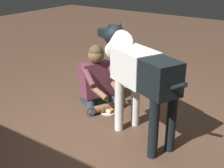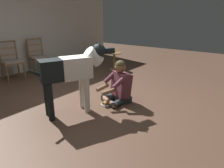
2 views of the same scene
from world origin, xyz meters
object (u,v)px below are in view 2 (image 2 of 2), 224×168
Objects in this scene: person_sitting_on_floor at (119,85)px; large_dog at (73,70)px; round_side_table at (114,59)px; dining_chair_left_of_pair at (10,58)px; dining_chair_right_of_pair at (37,54)px; hot_dog_on_plate at (106,103)px.

large_dog is at bearing 156.35° from person_sitting_on_floor.
person_sitting_on_floor is at bearing -141.62° from round_side_table.
dining_chair_left_of_pair is 0.72× the size of large_dog.
dining_chair_left_of_pair is 1.00× the size of dining_chair_right_of_pair.
person_sitting_on_floor is at bearing -23.65° from large_dog.
person_sitting_on_floor is (0.44, -3.14, -0.21)m from dining_chair_left_of_pair.
large_dog is (-0.37, -2.79, 0.21)m from dining_chair_left_of_pair.
large_dog reaches higher than person_sitting_on_floor.
large_dog is (-0.81, 0.36, 0.42)m from person_sitting_on_floor.
round_side_table is (1.61, -1.59, -0.22)m from dining_chair_right_of_pair.
dining_chair_right_of_pair reaches higher than round_side_table.
dining_chair_left_of_pair is at bearing 146.52° from round_side_table.
dining_chair_right_of_pair reaches higher than hot_dog_on_plate.
person_sitting_on_floor is 0.41m from hot_dog_on_plate.
round_side_table is at bearing 38.38° from person_sitting_on_floor.
dining_chair_left_of_pair is 3.08m from hot_dog_on_plate.
hot_dog_on_plate is at bearing -101.25° from dining_chair_right_of_pair.
dining_chair_left_of_pair is 0.79m from dining_chair_right_of_pair.
dining_chair_right_of_pair is 3.03m from large_dog.
hot_dog_on_plate is (-0.60, -3.03, -0.52)m from dining_chair_right_of_pair.
large_dog is 2.58× the size of round_side_table.
person_sitting_on_floor is 4.03× the size of hot_dog_on_plate.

